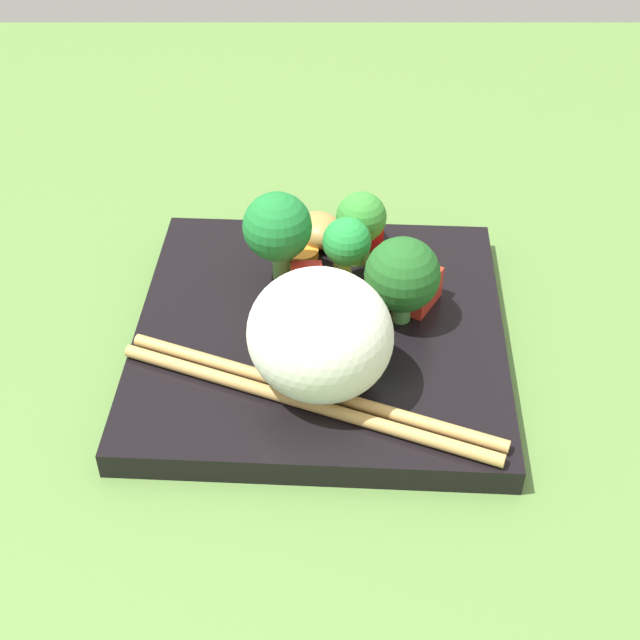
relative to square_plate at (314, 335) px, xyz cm
name	(u,v)px	position (x,y,z in cm)	size (l,w,h in cm)	color
ground_plane	(314,357)	(0.00, 0.00, -1.91)	(110.00, 110.00, 2.00)	#567E3A
square_plate	(314,335)	(0.00, 0.00, 0.00)	(24.10, 24.10, 1.81)	black
rice_mound	(310,335)	(-0.19, -5.45, 4.83)	(8.73, 8.37, 7.84)	white
broccoli_floret_0	(341,244)	(1.78, 4.35, 4.33)	(3.32, 3.32, 5.36)	#73B14E
broccoli_floret_1	(396,276)	(5.30, 0.92, 4.32)	(4.95, 4.95, 5.98)	#539A4C
broccoli_floret_2	(355,221)	(2.84, 7.42, 4.10)	(3.57, 3.57, 5.38)	#62933A
broccoli_floret_3	(272,228)	(-2.85, 4.93, 5.23)	(4.70, 4.70, 6.83)	#529442
carrot_slice_0	(359,297)	(3.01, 2.52, 1.28)	(2.30, 2.30, 0.74)	orange
carrot_slice_1	(276,310)	(-2.57, 1.22, 1.16)	(2.31, 2.31, 0.50)	orange
carrot_slice_2	(379,278)	(4.51, 4.65, 1.24)	(2.39, 2.39, 0.67)	orange
carrot_slice_3	(296,253)	(-1.36, 7.59, 1.25)	(2.51, 2.51, 0.70)	orange
carrot_slice_4	(408,266)	(6.66, 6.12, 1.22)	(3.18, 3.18, 0.62)	orange
pepper_chunk_0	(301,287)	(-0.90, 2.59, 2.04)	(3.02, 2.12, 2.28)	red
pepper_chunk_1	(348,318)	(2.22, -0.31, 1.74)	(2.37, 2.50, 1.68)	red
pepper_chunk_3	(358,229)	(3.18, 9.41, 2.06)	(2.64, 2.05, 2.30)	red
pepper_chunk_4	(407,287)	(6.23, 2.56, 2.07)	(2.97, 3.24, 2.33)	red
chicken_piece_0	(307,310)	(-0.46, 0.25, 1.95)	(3.64, 2.69, 2.09)	#BC8E42
chicken_piece_1	(321,230)	(0.48, 9.35, 2.03)	(3.95, 3.24, 2.25)	#B08745
chopstick_pair	(301,396)	(-0.73, -7.00, 1.31)	(23.12, 10.93, 0.80)	tan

